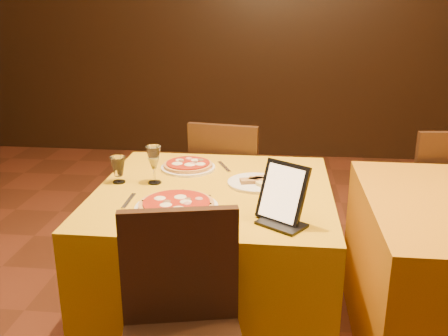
# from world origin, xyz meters

# --- Properties ---
(wall_back) EXTENTS (6.00, 0.01, 2.80)m
(wall_back) POSITION_xyz_m (0.00, 3.50, 1.40)
(wall_back) COLOR black
(wall_back) RESTS_ON floor
(main_table) EXTENTS (1.10, 1.10, 0.75)m
(main_table) POSITION_xyz_m (-0.08, 0.44, 0.38)
(main_table) COLOR #CC950D
(main_table) RESTS_ON floor
(chair_main_far) EXTENTS (0.48, 0.48, 0.91)m
(chair_main_far) POSITION_xyz_m (-0.08, 1.25, 0.46)
(chair_main_far) COLOR black
(chair_main_far) RESTS_ON floor
(chair_side_far) EXTENTS (0.51, 0.51, 0.91)m
(chair_side_far) POSITION_xyz_m (1.17, 1.23, 0.46)
(chair_side_far) COLOR black
(chair_side_far) RESTS_ON floor
(pizza_near) EXTENTS (0.36, 0.36, 0.03)m
(pizza_near) POSITION_xyz_m (-0.21, 0.17, 0.77)
(pizza_near) COLOR white
(pizza_near) RESTS_ON main_table
(pizza_far) EXTENTS (0.29, 0.29, 0.03)m
(pizza_far) POSITION_xyz_m (-0.26, 0.71, 0.77)
(pizza_far) COLOR white
(pizza_far) RESTS_ON main_table
(cutlet_dish) EXTENTS (0.27, 0.27, 0.03)m
(cutlet_dish) POSITION_xyz_m (0.11, 0.52, 0.76)
(cutlet_dish) COLOR white
(cutlet_dish) RESTS_ON main_table
(wine_glass) EXTENTS (0.08, 0.08, 0.19)m
(wine_glass) POSITION_xyz_m (-0.38, 0.48, 0.84)
(wine_glass) COLOR #C3C670
(wine_glass) RESTS_ON main_table
(water_glass) EXTENTS (0.07, 0.07, 0.13)m
(water_glass) POSITION_xyz_m (-0.56, 0.47, 0.81)
(water_glass) COLOR silver
(water_glass) RESTS_ON main_table
(tablet) EXTENTS (0.22, 0.19, 0.24)m
(tablet) POSITION_xyz_m (0.23, 0.11, 0.87)
(tablet) COLOR black
(tablet) RESTS_ON main_table
(knife) EXTENTS (0.04, 0.22, 0.01)m
(knife) POSITION_xyz_m (-0.08, 0.19, 0.75)
(knife) COLOR #ABADB2
(knife) RESTS_ON main_table
(fork_near) EXTENTS (0.02, 0.17, 0.01)m
(fork_near) POSITION_xyz_m (-0.44, 0.23, 0.75)
(fork_near) COLOR silver
(fork_near) RESTS_ON main_table
(fork_far) EXTENTS (0.09, 0.17, 0.01)m
(fork_far) POSITION_xyz_m (-0.07, 0.76, 0.75)
(fork_far) COLOR silver
(fork_far) RESTS_ON main_table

